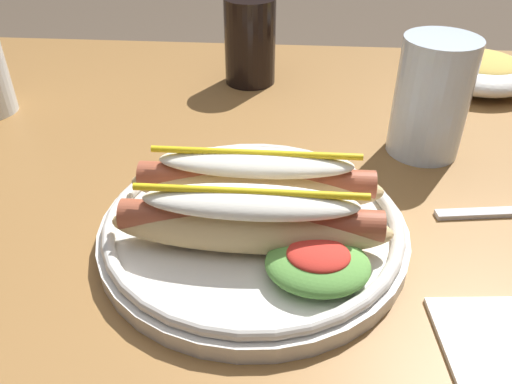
{
  "coord_description": "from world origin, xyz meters",
  "views": [
    {
      "loc": [
        0.05,
        -0.41,
        1.04
      ],
      "look_at": [
        0.02,
        -0.02,
        0.77
      ],
      "focal_mm": 36.1,
      "sensor_mm": 36.0,
      "label": 1
    }
  ],
  "objects_px": {
    "soda_cup": "(250,41)",
    "side_bowl": "(480,70)",
    "water_cup": "(432,98)",
    "hot_dog_plate": "(256,217)",
    "fork": "(508,212)"
  },
  "relations": [
    {
      "from": "hot_dog_plate",
      "to": "fork",
      "type": "distance_m",
      "value": 0.25
    },
    {
      "from": "water_cup",
      "to": "side_bowl",
      "type": "height_order",
      "value": "water_cup"
    },
    {
      "from": "fork",
      "to": "side_bowl",
      "type": "height_order",
      "value": "side_bowl"
    },
    {
      "from": "hot_dog_plate",
      "to": "fork",
      "type": "xyz_separation_m",
      "value": [
        0.24,
        0.06,
        -0.02
      ]
    },
    {
      "from": "fork",
      "to": "water_cup",
      "type": "distance_m",
      "value": 0.15
    },
    {
      "from": "soda_cup",
      "to": "water_cup",
      "type": "height_order",
      "value": "water_cup"
    },
    {
      "from": "water_cup",
      "to": "side_bowl",
      "type": "distance_m",
      "value": 0.23
    },
    {
      "from": "hot_dog_plate",
      "to": "soda_cup",
      "type": "xyz_separation_m",
      "value": [
        -0.04,
        0.36,
        0.03
      ]
    },
    {
      "from": "hot_dog_plate",
      "to": "fork",
      "type": "bearing_deg",
      "value": 13.58
    },
    {
      "from": "soda_cup",
      "to": "water_cup",
      "type": "xyz_separation_m",
      "value": [
        0.22,
        -0.19,
        0.01
      ]
    },
    {
      "from": "hot_dog_plate",
      "to": "soda_cup",
      "type": "height_order",
      "value": "soda_cup"
    },
    {
      "from": "soda_cup",
      "to": "side_bowl",
      "type": "relative_size",
      "value": 0.79
    },
    {
      "from": "soda_cup",
      "to": "water_cup",
      "type": "distance_m",
      "value": 0.29
    },
    {
      "from": "hot_dog_plate",
      "to": "soda_cup",
      "type": "relative_size",
      "value": 2.28
    },
    {
      "from": "hot_dog_plate",
      "to": "side_bowl",
      "type": "distance_m",
      "value": 0.47
    }
  ]
}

